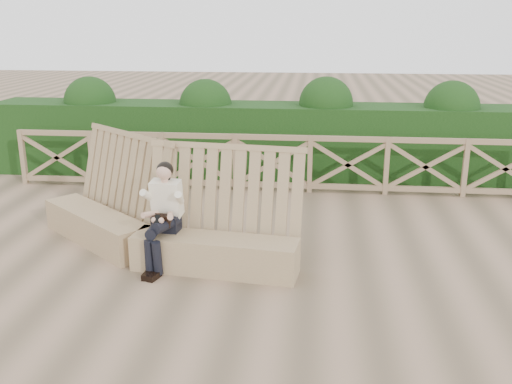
# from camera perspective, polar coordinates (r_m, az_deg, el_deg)

# --- Properties ---
(ground) EXTENTS (60.00, 60.00, 0.00)m
(ground) POSITION_cam_1_polar(r_m,az_deg,el_deg) (7.77, -0.45, -7.22)
(ground) COLOR brown
(ground) RESTS_ON ground
(bench) EXTENTS (4.06, 2.29, 1.60)m
(bench) POSITION_cam_1_polar(r_m,az_deg,el_deg) (8.09, -10.03, -3.42)
(bench) COLOR #947554
(bench) RESTS_ON ground
(woman) EXTENTS (0.41, 0.85, 1.41)m
(woman) POSITION_cam_1_polar(r_m,az_deg,el_deg) (7.56, -9.25, -1.94)
(woman) COLOR black
(woman) RESTS_ON ground
(guardrail) EXTENTS (10.10, 0.09, 1.10)m
(guardrail) POSITION_cam_1_polar(r_m,az_deg,el_deg) (10.90, 1.62, 2.92)
(guardrail) COLOR #80664A
(guardrail) RESTS_ON ground
(hedge) EXTENTS (12.00, 1.20, 1.50)m
(hedge) POSITION_cam_1_polar(r_m,az_deg,el_deg) (12.02, 2.08, 5.19)
(hedge) COLOR black
(hedge) RESTS_ON ground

